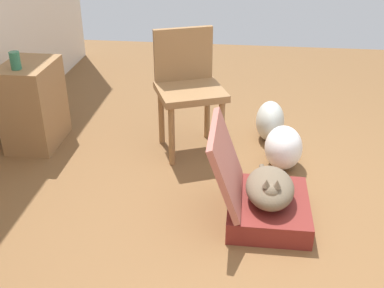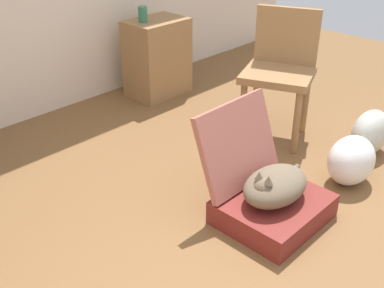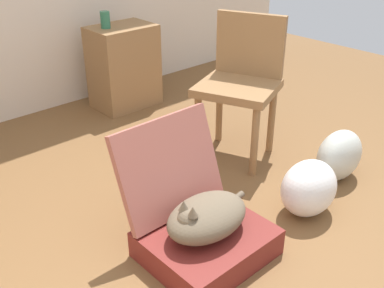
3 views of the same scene
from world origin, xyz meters
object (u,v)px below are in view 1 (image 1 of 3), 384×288
(chair, at_px, (188,85))
(vase_tall, at_px, (15,61))
(suitcase_base, at_px, (268,209))
(plastic_bag_clear, at_px, (270,121))
(cat, at_px, (270,188))
(side_table, at_px, (33,105))
(plastic_bag_white, at_px, (283,147))

(chair, bearing_deg, vase_tall, 167.68)
(vase_tall, xyz_separation_m, chair, (0.21, -1.18, -0.20))
(vase_tall, relative_size, chair, 0.14)
(vase_tall, bearing_deg, suitcase_base, -110.14)
(plastic_bag_clear, relative_size, vase_tall, 2.71)
(suitcase_base, bearing_deg, cat, 175.67)
(plastic_bag_clear, relative_size, side_table, 0.52)
(suitcase_base, bearing_deg, plastic_bag_clear, -1.90)
(suitcase_base, distance_m, vase_tall, 1.98)
(cat, bearing_deg, vase_tall, 69.70)
(cat, relative_size, vase_tall, 3.99)
(cat, distance_m, side_table, 1.91)
(suitcase_base, height_order, side_table, side_table)
(vase_tall, bearing_deg, chair, -80.10)
(cat, distance_m, chair, 1.07)
(plastic_bag_clear, xyz_separation_m, vase_tall, (-0.40, 1.80, 0.55))
(suitcase_base, relative_size, vase_tall, 4.45)
(cat, xyz_separation_m, plastic_bag_clear, (1.05, -0.04, -0.07))
(cat, height_order, chair, chair)
(plastic_bag_clear, distance_m, vase_tall, 1.92)
(plastic_bag_white, relative_size, vase_tall, 2.70)
(plastic_bag_white, height_order, plastic_bag_clear, plastic_bag_clear)
(suitcase_base, distance_m, cat, 0.15)
(side_table, bearing_deg, cat, -113.91)
(side_table, bearing_deg, plastic_bag_clear, -81.13)
(plastic_bag_white, relative_size, chair, 0.38)
(plastic_bag_white, xyz_separation_m, chair, (0.23, 0.70, 0.35))
(vase_tall, bearing_deg, plastic_bag_clear, -77.43)
(cat, height_order, side_table, side_table)
(suitcase_base, relative_size, cat, 1.12)
(cat, bearing_deg, plastic_bag_clear, -1.91)
(cat, xyz_separation_m, side_table, (0.77, 1.75, 0.10))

